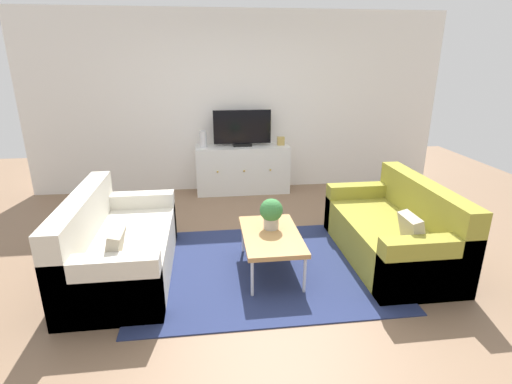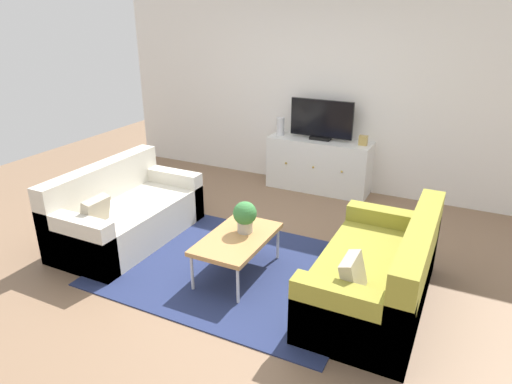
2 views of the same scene
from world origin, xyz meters
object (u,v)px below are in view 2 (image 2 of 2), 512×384
potted_plant (245,216)px  flat_screen_tv (321,120)px  glass_vase (280,126)px  couch_left_side (123,215)px  couch_right_side (382,277)px  mantel_clock (363,140)px  tv_console (319,165)px  coffee_table (237,240)px

potted_plant → flat_screen_tv: (-0.06, 2.37, 0.42)m
glass_vase → couch_left_side: bearing=-110.2°
couch_right_side → mantel_clock: (-0.81, 2.37, 0.52)m
flat_screen_tv → mantel_clock: (0.60, -0.02, -0.21)m
tv_console → glass_vase: bearing=180.0°
potted_plant → couch_right_side: bearing=-1.0°
couch_left_side → potted_plant: couch_left_side is taller
couch_right_side → flat_screen_tv: flat_screen_tv is taller
tv_console → mantel_clock: (0.60, 0.00, 0.43)m
couch_left_side → glass_vase: 2.59m
flat_screen_tv → glass_vase: flat_screen_tv is taller
tv_console → flat_screen_tv: size_ratio=1.64×
glass_vase → mantel_clock: (1.19, 0.00, -0.06)m
couch_left_side → potted_plant: bearing=0.9°
flat_screen_tv → mantel_clock: bearing=-1.9°
potted_plant → flat_screen_tv: 2.41m
couch_left_side → potted_plant: 1.56m
mantel_clock → coffee_table: bearing=-102.5°
tv_console → glass_vase: 0.77m
couch_right_side → glass_vase: bearing=130.1°
glass_vase → couch_right_side: bearing=-49.9°
couch_right_side → potted_plant: bearing=179.0°
potted_plant → mantel_clock: 2.42m
couch_left_side → potted_plant: (1.53, 0.02, 0.30)m
mantel_clock → tv_console: bearing=-180.0°
couch_left_side → coffee_table: size_ratio=1.79×
tv_console → potted_plant: bearing=-88.4°
flat_screen_tv → glass_vase: 0.61m
couch_right_side → tv_console: size_ratio=1.17×
flat_screen_tv → potted_plant: bearing=-88.5°
tv_console → glass_vase: glass_vase is taller
couch_left_side → mantel_clock: 3.19m
coffee_table → couch_right_side: bearing=4.4°
couch_left_side → tv_console: (1.47, 2.37, 0.09)m
coffee_table → glass_vase: size_ratio=3.80×
coffee_table → mantel_clock: bearing=77.5°
flat_screen_tv → glass_vase: bearing=-178.1°
couch_right_side → mantel_clock: mantel_clock is taller
potted_plant → mantel_clock: (0.53, 2.35, 0.22)m
coffee_table → flat_screen_tv: bearing=91.0°
potted_plant → tv_console: 2.36m
couch_left_side → coffee_table: bearing=-3.9°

